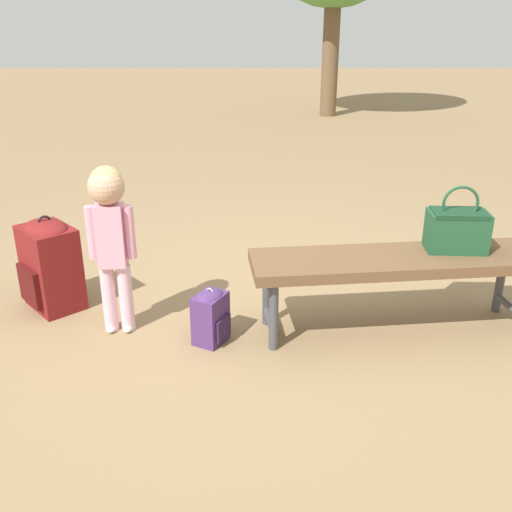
# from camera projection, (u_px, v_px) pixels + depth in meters

# --- Properties ---
(ground_plane) EXTENTS (40.00, 40.00, 0.00)m
(ground_plane) POSITION_uv_depth(u_px,v_px,m) (254.00, 318.00, 3.38)
(ground_plane) COLOR #8C704C
(ground_plane) RESTS_ON ground
(park_bench) EXTENTS (1.64, 0.58, 0.45)m
(park_bench) POSITION_uv_depth(u_px,v_px,m) (397.00, 265.00, 3.11)
(park_bench) COLOR brown
(park_bench) RESTS_ON ground
(handbag) EXTENTS (0.33, 0.20, 0.37)m
(handbag) POSITION_uv_depth(u_px,v_px,m) (457.00, 229.00, 3.12)
(handbag) COLOR #1E4C2D
(handbag) RESTS_ON park_bench
(child_standing) EXTENTS (0.26, 0.19, 0.94)m
(child_standing) POSITION_uv_depth(u_px,v_px,m) (110.00, 225.00, 3.01)
(child_standing) COLOR #E5B2C6
(child_standing) RESTS_ON ground
(backpack_large) EXTENTS (0.42, 0.43, 0.59)m
(backpack_large) POSITION_uv_depth(u_px,v_px,m) (50.00, 262.00, 3.41)
(backpack_large) COLOR maroon
(backpack_large) RESTS_ON ground
(backpack_small) EXTENTS (0.21, 0.23, 0.32)m
(backpack_small) POSITION_uv_depth(u_px,v_px,m) (211.00, 315.00, 3.08)
(backpack_small) COLOR #4C2D66
(backpack_small) RESTS_ON ground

